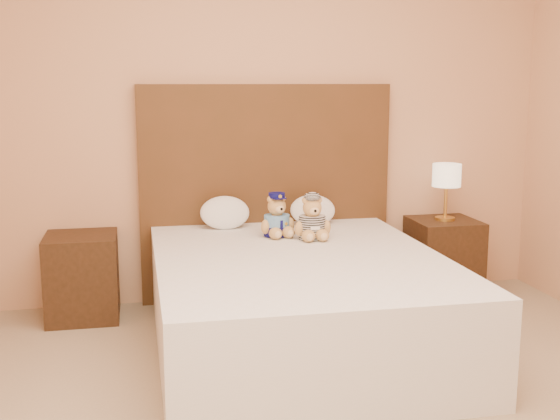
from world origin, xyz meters
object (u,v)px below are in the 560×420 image
Objects in this scene: teddy_police at (277,215)px; pillow_right at (313,209)px; pillow_left at (225,211)px; nightstand_right at (443,257)px; bed at (299,302)px; teddy_prisoner at (312,218)px; nightstand_left at (82,277)px; lamp at (447,178)px.

pillow_right is (0.31, 0.31, -0.03)m from teddy_police.
nightstand_right is at bearing -1.10° from pillow_left.
bed is at bearing -100.31° from teddy_police.
bed is 0.97m from pillow_left.
teddy_police is 1.01× the size of teddy_prisoner.
lamp is at bearing 0.00° from nightstand_left.
teddy_police is at bearing 148.10° from teddy_prisoner.
pillow_right reaches higher than nightstand_right.
pillow_left is at bearing 137.66° from teddy_prisoner.
nightstand_left is at bearing 180.00° from nightstand_right.
nightstand_right is (2.50, 0.00, 0.00)m from nightstand_left.
lamp is 1.32m from teddy_police.
lamp reaches higher than teddy_police.
nightstand_left is 1.32m from teddy_police.
nightstand_right is at bearing 0.00° from lamp.
bed is 3.64× the size of nightstand_right.
pillow_right reaches higher than bed.
teddy_police is (1.23, -0.28, 0.41)m from nightstand_left.
nightstand_left is at bearing 163.30° from teddy_prisoner.
lamp is 1.58m from pillow_left.
teddy_prisoner is 0.45m from pillow_right.
nightstand_right is (1.25, 0.80, -0.00)m from bed.
pillow_right is (-0.96, 0.03, 0.39)m from nightstand_right.
nightstand_left and nightstand_right have the same top height.
lamp is 1.45× the size of teddy_police.
lamp is at bearing 19.62° from teddy_prisoner.
teddy_police is (-1.27, -0.28, -0.16)m from lamp.
lamp reaches higher than pillow_right.
lamp reaches higher than nightstand_left.
pillow_right is at bearing 178.21° from lamp.
lamp is 0.98m from pillow_right.
teddy_police is (-1.27, -0.28, 0.41)m from nightstand_right.
pillow_left is at bearing 110.80° from bed.
nightstand_left is at bearing 153.97° from teddy_police.
lamp is 1.27× the size of pillow_right.
pillow_left is (-0.49, 0.43, -0.02)m from teddy_prisoner.
nightstand_left is 2.50m from nightstand_right.
teddy_prisoner is (0.20, -0.12, -0.00)m from teddy_police.
teddy_police is at bearing 92.73° from bed.
bed is at bearing -69.20° from pillow_left.
teddy_police is at bearing -12.99° from nightstand_left.
bed is at bearing -32.62° from nightstand_left.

